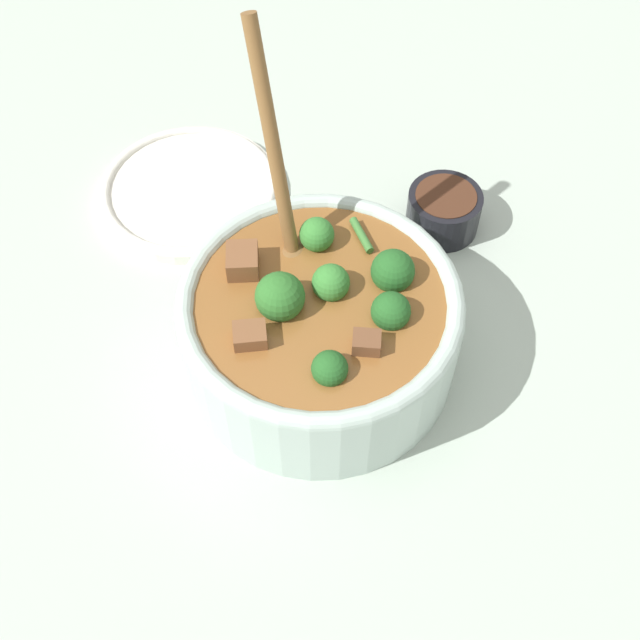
{
  "coord_description": "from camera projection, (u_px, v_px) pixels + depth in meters",
  "views": [
    {
      "loc": [
        0.31,
        0.23,
        0.6
      ],
      "look_at": [
        0.0,
        0.0,
        0.06
      ],
      "focal_mm": 45.0,
      "sensor_mm": 36.0,
      "label": 1
    }
  ],
  "objects": [
    {
      "name": "ground_plane",
      "position": [
        320.0,
        359.0,
        0.72
      ],
      "size": [
        4.0,
        4.0,
        0.0
      ],
      "primitive_type": "plane",
      "color": "#ADBCAD"
    },
    {
      "name": "stew_bowl",
      "position": [
        320.0,
        323.0,
        0.67
      ],
      "size": [
        0.24,
        0.24,
        0.27
      ],
      "color": "#B2C6BC",
      "rests_on": "ground_plane"
    },
    {
      "name": "condiment_bowl",
      "position": [
        445.0,
        210.0,
        0.79
      ],
      "size": [
        0.07,
        0.07,
        0.04
      ],
      "color": "black",
      "rests_on": "ground_plane"
    },
    {
      "name": "empty_plate",
      "position": [
        190.0,
        190.0,
        0.83
      ],
      "size": [
        0.19,
        0.19,
        0.02
      ],
      "color": "silver",
      "rests_on": "ground_plane"
    }
  ]
}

